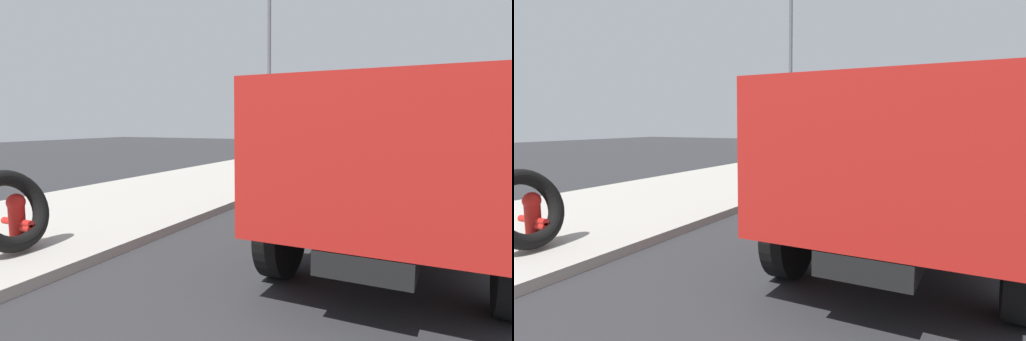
{
  "view_description": "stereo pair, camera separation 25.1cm",
  "coord_description": "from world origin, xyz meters",
  "views": [
    {
      "loc": [
        -4.89,
        -0.27,
        1.95
      ],
      "look_at": [
        1.61,
        2.64,
        1.13
      ],
      "focal_mm": 28.9,
      "sensor_mm": 36.0,
      "label": 1
    },
    {
      "loc": [
        -4.78,
        -0.49,
        1.95
      ],
      "look_at": [
        1.61,
        2.64,
        1.13
      ],
      "focal_mm": 28.9,
      "sensor_mm": 36.0,
      "label": 2
    }
  ],
  "objects": [
    {
      "name": "ground_plane",
      "position": [
        0.0,
        0.0,
        0.0
      ],
      "size": [
        80.0,
        80.0,
        0.0
      ],
      "primitive_type": "plane",
      "color": "#2D2D30"
    },
    {
      "name": "sidewalk_curb",
      "position": [
        0.0,
        6.5,
        0.07
      ],
      "size": [
        36.0,
        5.0,
        0.15
      ],
      "primitive_type": "cube",
      "color": "#ADA89E",
      "rests_on": "ground"
    },
    {
      "name": "fire_hydrant",
      "position": [
        -0.98,
        5.26,
        0.57
      ],
      "size": [
        0.26,
        0.58,
        0.79
      ],
      "color": "red",
      "rests_on": "sidewalk_curb"
    },
    {
      "name": "loose_tire",
      "position": [
        -1.18,
        5.12,
        0.74
      ],
      "size": [
        1.19,
        0.62,
        1.18
      ],
      "primitive_type": "torus",
      "rotation": [
        1.25,
        0.0,
        0.03
      ],
      "color": "black",
      "rests_on": "sidewalk_curb"
    },
    {
      "name": "dump_truck_red",
      "position": [
        2.33,
        0.16,
        1.61
      ],
      "size": [
        7.1,
        3.04,
        3.0
      ],
      "color": "red",
      "rests_on": "ground"
    },
    {
      "name": "dump_truck_orange",
      "position": [
        15.24,
        -0.42,
        1.61
      ],
      "size": [
        7.05,
        2.91,
        3.0
      ],
      "color": "orange",
      "rests_on": "ground"
    },
    {
      "name": "dump_truck_yellow",
      "position": [
        25.93,
        -0.91,
        1.61
      ],
      "size": [
        7.06,
        2.95,
        3.0
      ],
      "color": "gold",
      "rests_on": "ground"
    },
    {
      "name": "street_light_pole",
      "position": [
        8.35,
        5.16,
        3.5
      ],
      "size": [
        0.12,
        0.12,
        6.69
      ],
      "primitive_type": "cylinder",
      "color": "#595B5E",
      "rests_on": "sidewalk_curb"
    }
  ]
}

